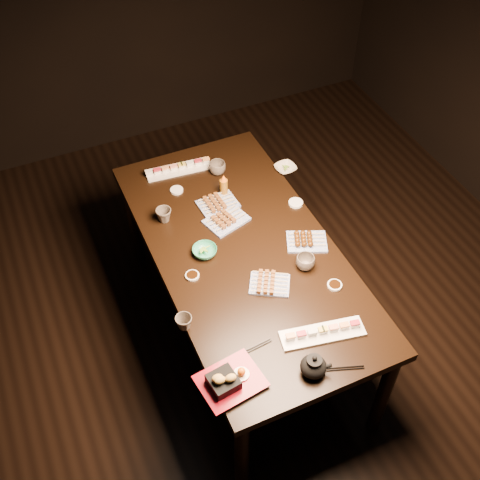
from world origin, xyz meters
name	(u,v)px	position (x,y,z in m)	size (l,w,h in m)	color
ground	(281,374)	(0.00, 0.00, 0.00)	(5.00, 5.00, 0.00)	black
dining_table	(244,293)	(-0.08, 0.36, 0.38)	(0.90, 1.80, 0.75)	black
sushi_platter_near	(323,331)	(0.03, -0.27, 0.77)	(0.39, 0.11, 0.05)	white
sushi_platter_far	(178,167)	(-0.17, 1.09, 0.77)	(0.38, 0.11, 0.05)	white
yakitori_plate_center	(226,218)	(-0.08, 0.58, 0.78)	(0.22, 0.16, 0.06)	#828EB6
yakitori_plate_right	(270,282)	(-0.06, 0.08, 0.77)	(0.19, 0.14, 0.05)	#828EB6
yakitori_plate_left	(218,202)	(-0.07, 0.72, 0.78)	(0.21, 0.15, 0.05)	#828EB6
tsukune_plate	(307,239)	(0.24, 0.26, 0.78)	(0.21, 0.15, 0.05)	#828EB6
edamame_bowl_green	(205,251)	(-0.27, 0.41, 0.77)	(0.13, 0.13, 0.04)	#329A6F
edamame_bowl_cream	(285,168)	(0.41, 0.83, 0.76)	(0.12, 0.12, 0.03)	beige
tempura_tray	(231,377)	(-0.45, -0.33, 0.80)	(0.27, 0.22, 0.10)	black
teacup_near_left	(184,323)	(-0.53, 0.02, 0.79)	(0.08, 0.08, 0.07)	brown
teacup_mid_right	(305,262)	(0.15, 0.12, 0.79)	(0.10, 0.10, 0.08)	brown
teacup_far_left	(164,215)	(-0.38, 0.72, 0.79)	(0.08, 0.08, 0.08)	brown
teacup_far_right	(217,168)	(0.03, 0.97, 0.79)	(0.10, 0.10, 0.08)	brown
teapot	(314,365)	(-0.10, -0.43, 0.81)	(0.14, 0.14, 0.12)	black
condiment_bottle	(224,185)	(0.00, 0.79, 0.82)	(0.05, 0.05, 0.14)	brown
sauce_dish_west	(192,276)	(-0.39, 0.29, 0.76)	(0.07, 0.07, 0.01)	white
sauce_dish_east	(296,203)	(0.33, 0.55, 0.76)	(0.08, 0.08, 0.01)	white
sauce_dish_se	(335,285)	(0.23, -0.05, 0.76)	(0.07, 0.07, 0.01)	white
sauce_dish_nw	(177,190)	(-0.24, 0.92, 0.76)	(0.07, 0.07, 0.01)	white
chopsticks_near	(252,349)	(-0.30, -0.21, 0.75)	(0.20, 0.02, 0.01)	black
chopsticks_se	(341,369)	(0.02, -0.47, 0.75)	(0.20, 0.02, 0.01)	black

